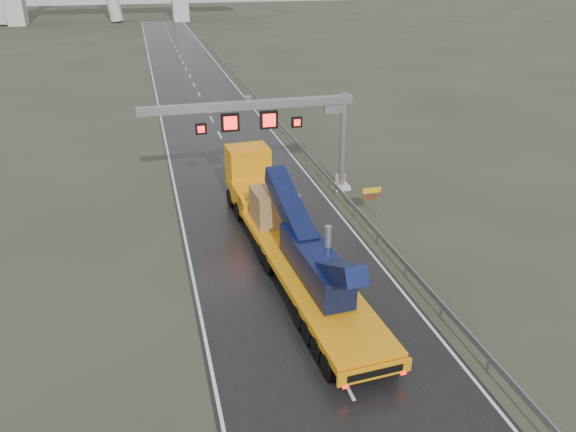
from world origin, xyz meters
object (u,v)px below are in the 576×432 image
object	(u,v)px
sign_gantry	(279,120)
heavy_haul_truck	(281,222)
exit_sign_pair	(371,196)
striped_barrier	(340,181)

from	to	relation	value
sign_gantry	heavy_haul_truck	bearing A→B (deg)	-102.92
sign_gantry	exit_sign_pair	world-z (taller)	sign_gantry
exit_sign_pair	striped_barrier	bearing A→B (deg)	91.57
exit_sign_pair	striped_barrier	size ratio (longest dim) A/B	1.98
sign_gantry	heavy_haul_truck	xyz separation A→B (m)	(-1.94, -8.44, -3.67)
heavy_haul_truck	exit_sign_pair	xyz separation A→B (m)	(6.93, 3.09, -0.41)
striped_barrier	heavy_haul_truck	bearing A→B (deg)	-134.86
exit_sign_pair	striped_barrier	xyz separation A→B (m)	(-0.21, 5.56, -0.98)
heavy_haul_truck	exit_sign_pair	distance (m)	7.60
heavy_haul_truck	sign_gantry	bearing A→B (deg)	73.48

